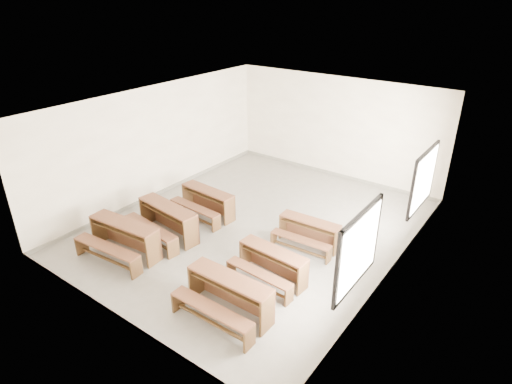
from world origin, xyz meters
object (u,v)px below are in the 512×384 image
Objects in this scene: desk_set_0 at (123,236)px; desk_set_2 at (207,201)px; desk_set_4 at (272,263)px; desk_set_3 at (228,293)px; desk_set_5 at (309,231)px; desk_set_1 at (166,219)px.

desk_set_0 reaches higher than desk_set_2.
desk_set_2 reaches higher than desk_set_4.
desk_set_4 is at bearing 87.44° from desk_set_3.
desk_set_0 is 1.23× the size of desk_set_5.
desk_set_3 is (3.02, -1.28, -0.01)m from desk_set_1.
desk_set_4 is (3.27, 1.22, -0.07)m from desk_set_0.
desk_set_5 is (3.04, 1.67, -0.08)m from desk_set_1.
desk_set_3 is at bearing -89.30° from desk_set_4.
desk_set_5 is (3.24, 2.82, -0.08)m from desk_set_0.
desk_set_4 is at bearing -91.94° from desk_set_5.
desk_set_0 is at bearing -92.23° from desk_set_2.
desk_set_3 reaches higher than desk_set_2.
desk_set_2 is at bearing 93.47° from desk_set_1.
desk_set_1 is at bearing -89.23° from desk_set_2.
desk_set_1 is at bearing 75.78° from desk_set_0.
desk_set_1 is 1.08× the size of desk_set_3.
desk_set_3 is 1.10× the size of desk_set_4.
desk_set_0 is 3.49m from desk_set_4.
desk_set_4 is at bearing 7.68° from desk_set_1.
desk_set_0 is 3.21m from desk_set_3.
desk_set_1 is 1.19× the size of desk_set_4.
desk_set_4 is at bearing 15.68° from desk_set_0.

